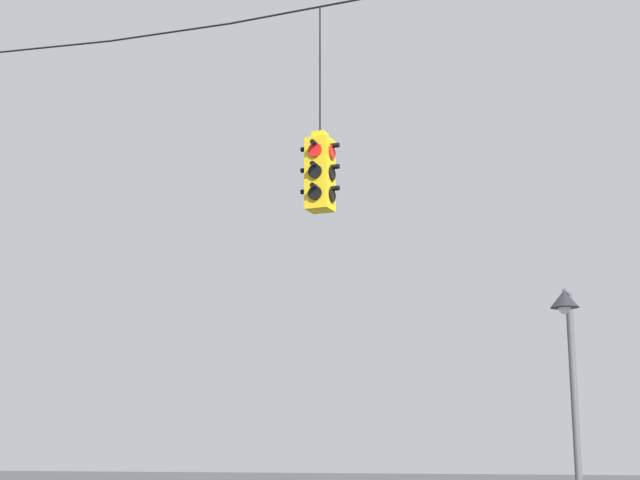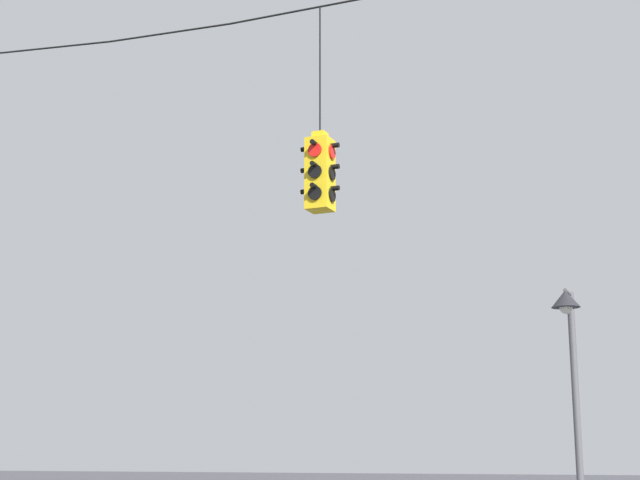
% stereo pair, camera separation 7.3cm
% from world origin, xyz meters
% --- Properties ---
extents(span_wire, '(15.29, 0.03, 0.55)m').
position_xyz_m(span_wire, '(0.00, 0.26, 8.61)').
color(span_wire, black).
extents(traffic_light_over_intersection, '(0.58, 0.58, 3.08)m').
position_xyz_m(traffic_light_over_intersection, '(0.40, 0.26, 5.90)').
color(traffic_light_over_intersection, yellow).
extents(street_lamp, '(0.48, 0.83, 4.73)m').
position_xyz_m(street_lamp, '(3.07, 4.67, 3.52)').
color(street_lamp, '#515156').
rests_on(street_lamp, ground_plane).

